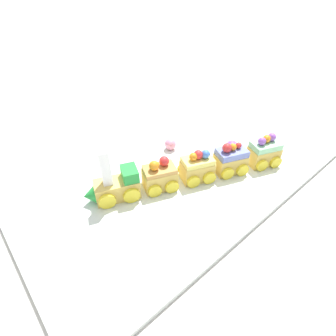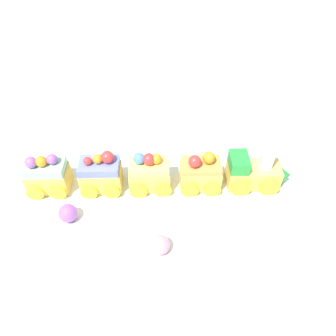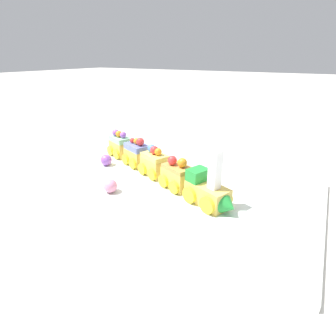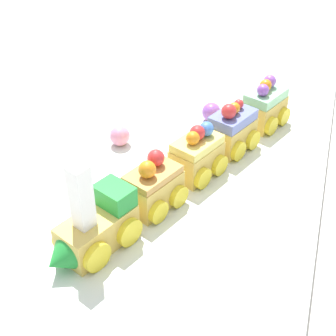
% 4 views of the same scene
% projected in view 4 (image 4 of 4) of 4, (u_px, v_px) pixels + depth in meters
% --- Properties ---
extents(ground_plane, '(10.00, 10.00, 0.00)m').
position_uv_depth(ground_plane, '(176.00, 181.00, 0.67)').
color(ground_plane, beige).
extents(display_board, '(0.76, 0.40, 0.01)m').
position_uv_depth(display_board, '(176.00, 178.00, 0.67)').
color(display_board, silver).
rests_on(display_board, ground_plane).
extents(cake_train_locomotive, '(0.12, 0.09, 0.12)m').
position_uv_depth(cake_train_locomotive, '(93.00, 228.00, 0.53)').
color(cake_train_locomotive, '#E0BC56').
rests_on(cake_train_locomotive, display_board).
extents(cake_car_caramel, '(0.09, 0.08, 0.08)m').
position_uv_depth(cake_car_caramel, '(153.00, 187.00, 0.59)').
color(cake_car_caramel, '#E0BC56').
rests_on(cake_car_caramel, display_board).
extents(cake_car_lemon, '(0.09, 0.08, 0.08)m').
position_uv_depth(cake_car_lemon, '(197.00, 155.00, 0.65)').
color(cake_car_lemon, '#E0BC56').
rests_on(cake_car_lemon, display_board).
extents(cake_car_blueberry, '(0.09, 0.08, 0.08)m').
position_uv_depth(cake_car_blueberry, '(232.00, 130.00, 0.70)').
color(cake_car_blueberry, '#E0BC56').
rests_on(cake_car_blueberry, display_board).
extents(cake_car_mint, '(0.09, 0.08, 0.08)m').
position_uv_depth(cake_car_mint, '(264.00, 107.00, 0.76)').
color(cake_car_mint, '#E0BC56').
rests_on(cake_car_mint, display_board).
extents(gumball_purple, '(0.03, 0.03, 0.03)m').
position_uv_depth(gumball_purple, '(211.00, 112.00, 0.78)').
color(gumball_purple, '#9956C6').
rests_on(gumball_purple, display_board).
extents(gumball_pink, '(0.03, 0.03, 0.03)m').
position_uv_depth(gumball_pink, '(120.00, 136.00, 0.72)').
color(gumball_pink, pink).
rests_on(gumball_pink, display_board).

